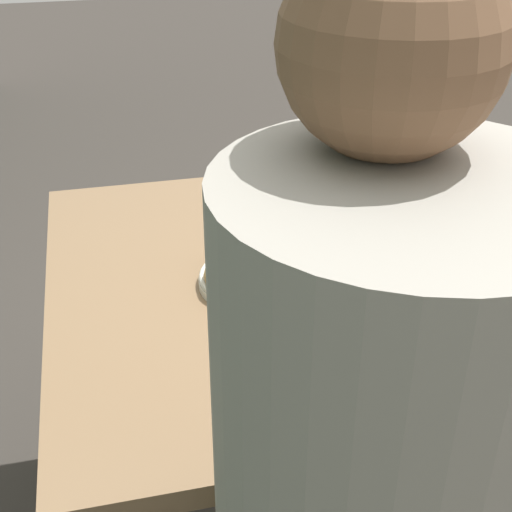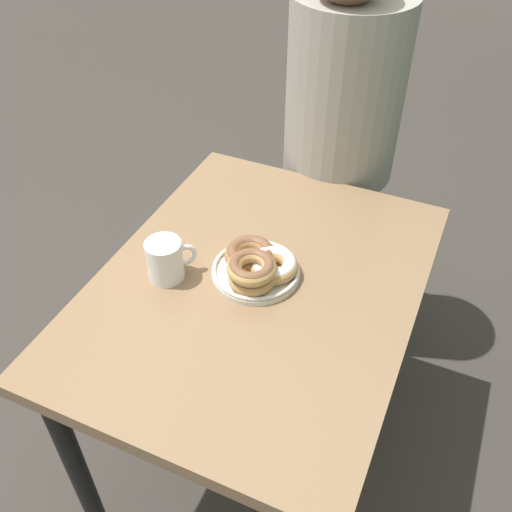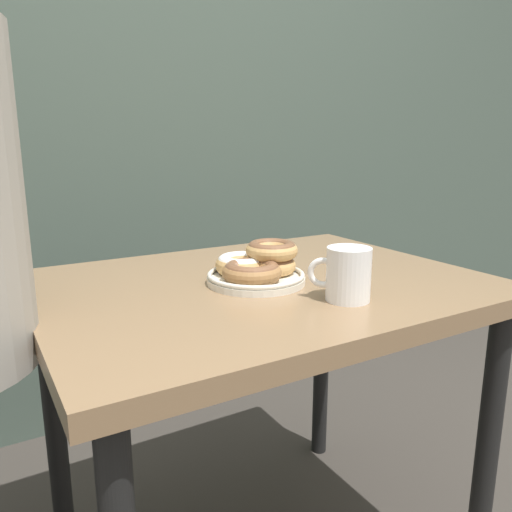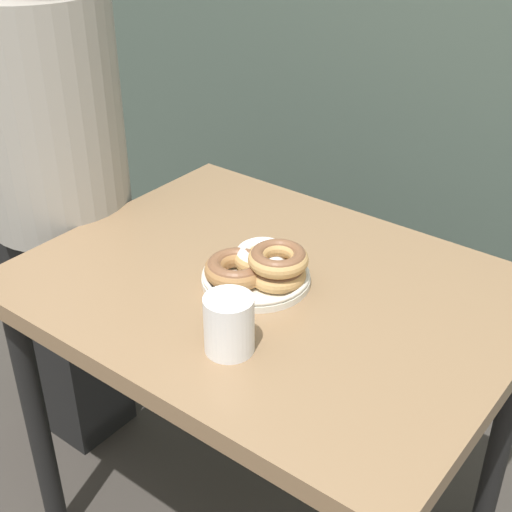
# 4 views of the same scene
# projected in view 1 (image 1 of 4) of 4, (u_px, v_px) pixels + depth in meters

# --- Properties ---
(dining_table) EXTENTS (0.96, 0.73, 0.75)m
(dining_table) POSITION_uv_depth(u_px,v_px,m) (246.00, 320.00, 1.39)
(dining_table) COLOR #846647
(dining_table) RESTS_ON ground_plane
(donut_plate) EXTENTS (0.22, 0.21, 0.09)m
(donut_plate) POSITION_uv_depth(u_px,v_px,m) (253.00, 266.00, 1.31)
(donut_plate) COLOR silver
(donut_plate) RESTS_ON dining_table
(coffee_mug) EXTENTS (0.10, 0.10, 0.10)m
(coffee_mug) POSITION_uv_depth(u_px,v_px,m) (339.00, 226.00, 1.41)
(coffee_mug) COLOR white
(coffee_mug) RESTS_ON dining_table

